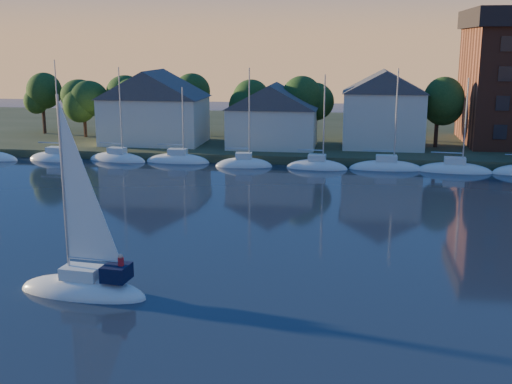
% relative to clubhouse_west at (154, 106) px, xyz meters
% --- Properties ---
extents(ground, '(260.00, 260.00, 0.00)m').
position_rel_clubhouse_west_xyz_m(ground, '(22.00, -58.00, -5.93)').
color(ground, black).
rests_on(ground, ground).
extents(shoreline_land, '(160.00, 50.00, 2.00)m').
position_rel_clubhouse_west_xyz_m(shoreline_land, '(22.00, 17.00, -5.93)').
color(shoreline_land, '#2D3720').
rests_on(shoreline_land, ground).
extents(wooden_dock, '(120.00, 3.00, 1.00)m').
position_rel_clubhouse_west_xyz_m(wooden_dock, '(22.00, -6.00, -5.93)').
color(wooden_dock, brown).
rests_on(wooden_dock, ground).
extents(clubhouse_west, '(13.65, 9.45, 9.64)m').
position_rel_clubhouse_west_xyz_m(clubhouse_west, '(0.00, 0.00, 0.00)').
color(clubhouse_west, beige).
rests_on(clubhouse_west, shoreline_land).
extents(clubhouse_centre, '(11.55, 8.40, 8.08)m').
position_rel_clubhouse_west_xyz_m(clubhouse_centre, '(16.00, -1.00, -0.80)').
color(clubhouse_centre, beige).
rests_on(clubhouse_centre, shoreline_land).
extents(clubhouse_east, '(10.50, 8.40, 9.80)m').
position_rel_clubhouse_west_xyz_m(clubhouse_east, '(30.00, 1.00, 0.07)').
color(clubhouse_east, beige).
rests_on(clubhouse_east, shoreline_land).
extents(tree_line, '(93.40, 5.40, 8.90)m').
position_rel_clubhouse_west_xyz_m(tree_line, '(24.00, 5.00, 1.24)').
color(tree_line, '#392519').
rests_on(tree_line, shoreline_land).
extents(moored_fleet, '(79.50, 2.40, 12.05)m').
position_rel_clubhouse_west_xyz_m(moored_fleet, '(18.00, -9.00, -5.83)').
color(moored_fleet, silver).
rests_on(moored_fleet, ground).
extents(hero_sailboat, '(8.08, 3.30, 12.54)m').
position_rel_clubhouse_west_xyz_m(hero_sailboat, '(11.27, -49.60, -5.39)').
color(hero_sailboat, silver).
rests_on(hero_sailboat, ground).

